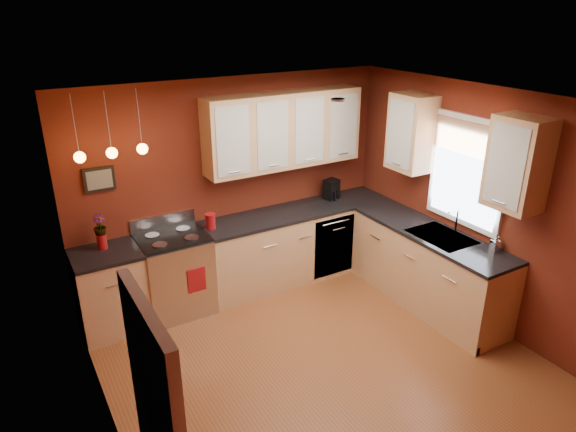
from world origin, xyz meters
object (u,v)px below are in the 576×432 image
sink (441,238)px  gas_range (175,274)px  coffee_maker (332,190)px  red_canister (211,221)px  soap_pump (496,243)px

sink → gas_range: bearing=150.2°
coffee_maker → gas_range: bearing=168.9°
red_canister → soap_pump: red_canister is taller
coffee_maker → soap_pump: (0.59, -2.15, -0.03)m
gas_range → red_canister: (0.47, 0.01, 0.55)m
gas_range → sink: size_ratio=1.59×
coffee_maker → soap_pump: bearing=-88.2°
gas_range → coffee_maker: 2.31m
red_canister → soap_pump: size_ratio=1.03×
sink → soap_pump: sink is taller
red_canister → sink: bearing=-35.0°
gas_range → red_canister: 0.73m
sink → soap_pump: 0.60m
gas_range → soap_pump: soap_pump is taller
coffee_maker → soap_pump: coffee_maker is taller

